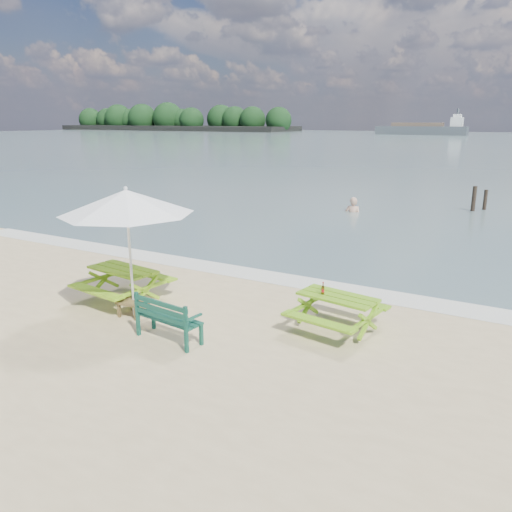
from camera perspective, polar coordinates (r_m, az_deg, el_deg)
The scene contains 11 objects.
sea at distance 91.17m, azimuth 26.40°, elevation 11.42°, with size 300.00×300.00×0.00m, color slate.
foam_strip at distance 12.45m, azimuth 1.88°, elevation -2.45°, with size 22.00×0.90×0.01m, color silver.
island_headland at distance 186.07m, azimuth -9.38°, elevation 15.00°, with size 90.00×22.00×7.60m.
picnic_table_left at distance 11.14m, azimuth -14.87°, elevation -3.27°, with size 1.74×1.89×0.74m.
picnic_table_right at distance 9.43m, azimuth 9.24°, elevation -6.53°, with size 1.66×1.80×0.69m.
park_bench at distance 9.09m, azimuth -9.89°, elevation -8.00°, with size 1.33×0.59×0.80m.
side_table at distance 10.35m, azimuth -13.79°, elevation -5.69°, with size 0.55×0.55×0.33m.
patio_umbrella at distance 9.81m, azimuth -14.58°, elevation 6.01°, with size 2.76×2.76×2.54m.
beer_bottle at distance 9.32m, azimuth 7.65°, elevation -3.89°, with size 0.06×0.06×0.23m.
swimmer at distance 21.82m, azimuth 10.97°, elevation 4.19°, with size 0.75×0.55×1.89m.
mooring_pilings at distance 23.63m, azimuth 24.05°, elevation 5.72°, with size 0.57×0.77×1.27m.
Camera 1 is at (5.44, -5.93, 3.81)m, focal length 35.00 mm.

